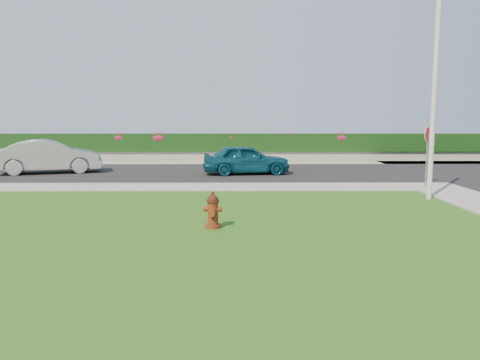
{
  "coord_description": "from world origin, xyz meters",
  "views": [
    {
      "loc": [
        -0.54,
        -8.65,
        2.55
      ],
      "look_at": [
        -0.44,
        4.18,
        0.9
      ],
      "focal_mm": 35.0,
      "sensor_mm": 36.0,
      "label": 1
    }
  ],
  "objects_px": {
    "fire_hydrant": "(213,211)",
    "sedan_teal": "(246,159)",
    "sedan_silver": "(49,156)",
    "stop_sign": "(428,142)",
    "utility_pole": "(434,100)"
  },
  "relations": [
    {
      "from": "sedan_silver",
      "to": "stop_sign",
      "type": "bearing_deg",
      "value": -122.76
    },
    {
      "from": "fire_hydrant",
      "to": "utility_pole",
      "type": "bearing_deg",
      "value": 36.53
    },
    {
      "from": "sedan_silver",
      "to": "stop_sign",
      "type": "xyz_separation_m",
      "value": [
        16.26,
        -4.28,
        0.87
      ]
    },
    {
      "from": "sedan_silver",
      "to": "stop_sign",
      "type": "relative_size",
      "value": 2.07
    },
    {
      "from": "fire_hydrant",
      "to": "sedan_teal",
      "type": "height_order",
      "value": "sedan_teal"
    },
    {
      "from": "sedan_teal",
      "to": "sedan_silver",
      "type": "distance_m",
      "value": 9.37
    },
    {
      "from": "sedan_silver",
      "to": "utility_pole",
      "type": "height_order",
      "value": "utility_pole"
    },
    {
      "from": "stop_sign",
      "to": "utility_pole",
      "type": "bearing_deg",
      "value": -133.54
    },
    {
      "from": "fire_hydrant",
      "to": "sedan_silver",
      "type": "bearing_deg",
      "value": 132.11
    },
    {
      "from": "sedan_teal",
      "to": "stop_sign",
      "type": "distance_m",
      "value": 7.93
    },
    {
      "from": "fire_hydrant",
      "to": "sedan_teal",
      "type": "xyz_separation_m",
      "value": [
        1.01,
        10.82,
        0.32
      ]
    },
    {
      "from": "sedan_teal",
      "to": "sedan_silver",
      "type": "xyz_separation_m",
      "value": [
        -9.35,
        0.51,
        0.1
      ]
    },
    {
      "from": "fire_hydrant",
      "to": "stop_sign",
      "type": "height_order",
      "value": "stop_sign"
    },
    {
      "from": "sedan_teal",
      "to": "sedan_silver",
      "type": "relative_size",
      "value": 0.84
    },
    {
      "from": "fire_hydrant",
      "to": "sedan_silver",
      "type": "xyz_separation_m",
      "value": [
        -8.34,
        11.33,
        0.42
      ]
    }
  ]
}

